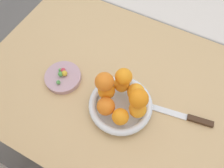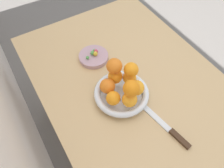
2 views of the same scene
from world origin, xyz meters
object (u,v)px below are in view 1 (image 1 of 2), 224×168
(dining_table, at_px, (119,95))
(orange_7, at_px, (104,82))
(orange_1, at_px, (120,117))
(orange_3, at_px, (136,92))
(orange_6, at_px, (124,77))
(candy_ball_3, at_px, (58,82))
(candy_dish, at_px, (63,77))
(orange_0, at_px, (106,106))
(candy_ball_4, at_px, (63,70))
(fruit_bowl, at_px, (121,105))
(knife, at_px, (182,116))
(orange_5, at_px, (106,91))
(candy_ball_2, at_px, (61,74))
(candy_ball_1, at_px, (65,73))
(orange_4, at_px, (122,84))
(candy_ball_0, at_px, (60,70))
(orange_2, at_px, (138,109))
(orange_8, at_px, (139,98))

(dining_table, height_order, orange_7, orange_7)
(orange_1, height_order, orange_3, orange_3)
(orange_6, bearing_deg, orange_7, 47.64)
(orange_3, height_order, orange_7, orange_7)
(candy_ball_3, bearing_deg, orange_1, 174.46)
(candy_dish, bearing_deg, orange_0, 166.79)
(orange_1, relative_size, candy_ball_4, 2.87)
(orange_0, bearing_deg, orange_7, -58.43)
(fruit_bowl, bearing_deg, candy_dish, -1.07)
(orange_3, relative_size, knife, 0.24)
(orange_5, height_order, candy_ball_2, orange_5)
(candy_ball_1, distance_m, knife, 0.46)
(orange_0, relative_size, candy_ball_1, 2.82)
(dining_table, bearing_deg, candy_ball_2, 20.20)
(dining_table, xyz_separation_m, candy_ball_2, (0.21, 0.08, 0.12))
(candy_dish, distance_m, orange_3, 0.29)
(candy_dish, relative_size, orange_7, 2.21)
(orange_0, height_order, orange_4, orange_0)
(orange_3, distance_m, candy_ball_3, 0.29)
(orange_3, xyz_separation_m, candy_ball_1, (0.28, 0.03, -0.04))
(orange_1, bearing_deg, candy_ball_3, -5.54)
(orange_6, relative_size, candy_ball_0, 3.98)
(fruit_bowl, distance_m, candy_ball_1, 0.24)
(orange_0, relative_size, candy_ball_0, 4.22)
(orange_5, bearing_deg, fruit_bowl, 174.69)
(orange_6, xyz_separation_m, candy_ball_3, (0.23, 0.08, -0.09))
(candy_ball_2, xyz_separation_m, candy_ball_3, (-0.01, 0.03, -0.00))
(orange_7, distance_m, candy_ball_4, 0.22)
(candy_dish, height_order, orange_5, orange_5)
(orange_5, xyz_separation_m, candy_ball_2, (0.20, 0.00, -0.04))
(orange_3, bearing_deg, dining_table, -24.49)
(candy_dish, height_order, knife, candy_dish)
(orange_2, distance_m, orange_6, 0.12)
(dining_table, relative_size, orange_8, 17.57)
(orange_4, distance_m, knife, 0.24)
(orange_4, bearing_deg, candy_dish, 12.13)
(orange_1, height_order, orange_4, same)
(fruit_bowl, bearing_deg, orange_0, 54.69)
(orange_1, distance_m, knife, 0.23)
(orange_1, relative_size, candy_ball_0, 3.84)
(fruit_bowl, relative_size, orange_1, 4.04)
(orange_5, xyz_separation_m, candy_ball_1, (0.19, -0.01, -0.04))
(fruit_bowl, relative_size, orange_4, 4.07)
(candy_ball_3, xyz_separation_m, candy_ball_4, (0.01, -0.05, 0.00))
(dining_table, relative_size, orange_6, 18.91)
(orange_2, bearing_deg, orange_0, 22.71)
(orange_4, xyz_separation_m, orange_6, (-0.01, 0.00, 0.06))
(orange_4, bearing_deg, candy_ball_1, 10.39)
(orange_1, bearing_deg, orange_5, -35.84)
(orange_2, relative_size, orange_7, 0.94)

